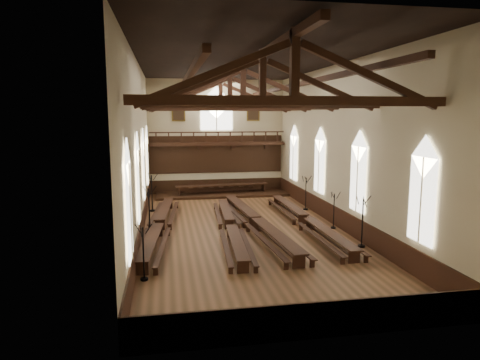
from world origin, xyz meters
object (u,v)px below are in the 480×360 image
(refectory_row_c, at_px, (256,220))
(candelabrum_left_mid, at_px, (150,219))
(refectory_row_d, at_px, (306,219))
(candelabrum_left_near, at_px, (144,263))
(candelabrum_right_near, at_px, (362,232))
(candelabrum_right_far, at_px, (306,200))
(refectory_row_b, at_px, (231,225))
(candelabrum_left_far, at_px, (152,200))
(refectory_row_a, at_px, (159,224))
(dais, at_px, (222,194))
(candelabrum_right_mid, at_px, (334,217))
(high_table, at_px, (222,186))

(refectory_row_c, relative_size, candelabrum_left_mid, 5.16)
(refectory_row_d, distance_m, candelabrum_left_near, 11.91)
(refectory_row_c, bearing_deg, refectory_row_d, -0.54)
(candelabrum_left_near, relative_size, candelabrum_right_near, 0.88)
(candelabrum_right_far, bearing_deg, candelabrum_left_mid, -158.57)
(refectory_row_b, bearing_deg, candelabrum_left_far, 125.05)
(candelabrum_left_mid, bearing_deg, refectory_row_d, -2.31)
(refectory_row_a, distance_m, candelabrum_left_far, 6.04)
(dais, bearing_deg, refectory_row_d, -71.99)
(refectory_row_a, height_order, candelabrum_left_far, candelabrum_left_far)
(refectory_row_d, xyz_separation_m, dais, (-3.73, 11.47, -0.42))
(candelabrum_left_far, xyz_separation_m, candelabrum_right_mid, (11.10, -6.77, -0.16))
(refectory_row_a, relative_size, refectory_row_d, 1.01)
(candelabrum_left_mid, bearing_deg, candelabrum_right_mid, -4.88)
(refectory_row_b, xyz_separation_m, refectory_row_d, (4.84, 0.52, 0.03))
(refectory_row_d, bearing_deg, candelabrum_right_mid, -19.97)
(candelabrum_right_near, height_order, candelabrum_right_mid, candelabrum_right_near)
(candelabrum_left_far, relative_size, candelabrum_right_far, 1.11)
(candelabrum_left_far, bearing_deg, candelabrum_right_far, -7.51)
(high_table, bearing_deg, refectory_row_c, -87.36)
(candelabrum_left_near, bearing_deg, refectory_row_b, 54.37)
(dais, relative_size, candelabrum_left_mid, 4.03)
(refectory_row_a, xyz_separation_m, candelabrum_left_far, (-0.55, 6.01, 0.33))
(high_table, bearing_deg, candelabrum_right_mid, -66.33)
(refectory_row_a, xyz_separation_m, candelabrum_right_mid, (10.55, -0.76, 0.17))
(candelabrum_left_far, xyz_separation_m, candelabrum_right_far, (11.10, -1.46, -0.09))
(candelabrum_right_mid, distance_m, candelabrum_right_far, 5.30)
(refectory_row_a, relative_size, refectory_row_b, 1.03)
(refectory_row_b, xyz_separation_m, candelabrum_right_far, (6.38, 5.26, 0.27))
(refectory_row_d, bearing_deg, refectory_row_b, -173.86)
(candelabrum_left_far, bearing_deg, candelabrum_left_near, -90.00)
(candelabrum_left_far, distance_m, candelabrum_right_far, 11.20)
(candelabrum_left_far, relative_size, candelabrum_right_near, 1.02)
(refectory_row_b, height_order, refectory_row_c, refectory_row_c)
(refectory_row_a, distance_m, candelabrum_left_mid, 0.67)
(refectory_row_b, bearing_deg, candelabrum_right_near, -31.27)
(candelabrum_left_mid, distance_m, candelabrum_right_near, 12.09)
(candelabrum_left_far, height_order, candelabrum_right_far, candelabrum_left_far)
(refectory_row_d, bearing_deg, refectory_row_c, 179.46)
(refectory_row_c, bearing_deg, refectory_row_b, -161.39)
(high_table, xyz_separation_m, candelabrum_right_mid, (5.27, -12.03, -0.15))
(refectory_row_a, xyz_separation_m, refectory_row_c, (5.80, -0.17, 0.03))
(candelabrum_right_mid, bearing_deg, refectory_row_b, 179.62)
(refectory_row_b, distance_m, candelabrum_right_far, 8.28)
(refectory_row_d, bearing_deg, high_table, 108.01)
(dais, relative_size, candelabrum_right_far, 4.53)
(dais, bearing_deg, candelabrum_left_far, -137.89)
(refectory_row_a, relative_size, candelabrum_right_mid, 6.22)
(refectory_row_a, bearing_deg, dais, 64.93)
(refectory_row_d, bearing_deg, dais, 108.01)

